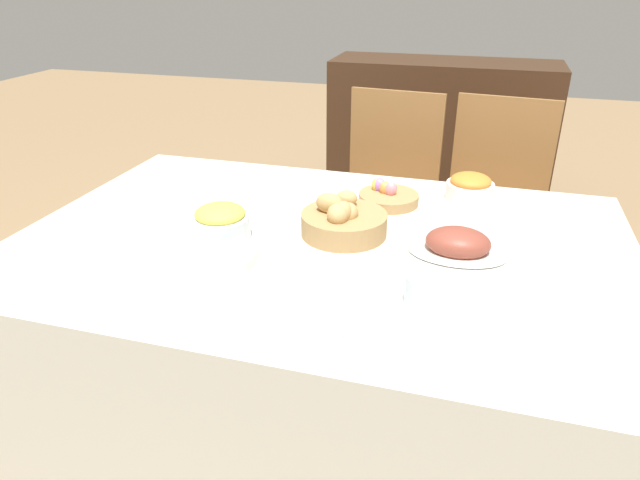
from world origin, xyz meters
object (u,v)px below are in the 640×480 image
at_px(drinking_cup, 420,290).
at_px(chair_far_right, 492,208).
at_px(knife, 359,332).
at_px(butter_dish, 229,260).
at_px(dinner_plate, 296,321).
at_px(ham_platter, 458,244).
at_px(chair_far_center, 386,197).
at_px(spoon, 373,335).
at_px(bread_basket, 343,221).
at_px(sideboard, 439,144).
at_px(fork, 236,312).
at_px(pineapple_bowl, 221,222).
at_px(egg_basket, 387,196).
at_px(carrot_bowl, 470,188).

bearing_deg(drinking_cup, chair_far_right, 81.76).
height_order(knife, butter_dish, butter_dish).
distance_m(dinner_plate, knife, 0.15).
bearing_deg(butter_dish, ham_platter, 22.96).
height_order(ham_platter, butter_dish, ham_platter).
height_order(chair_far_center, spoon, chair_far_center).
height_order(chair_far_center, drinking_cup, chair_far_center).
bearing_deg(bread_basket, chair_far_center, 91.33).
relative_size(chair_far_center, sideboard, 0.75).
relative_size(ham_platter, spoon, 1.42).
height_order(bread_basket, ham_platter, bread_basket).
bearing_deg(spoon, fork, 175.77).
bearing_deg(pineapple_bowl, sideboard, 77.09).
relative_size(dinner_plate, drinking_cup, 3.10).
distance_m(chair_far_center, bread_basket, 0.93).
distance_m(pineapple_bowl, knife, 0.61).
relative_size(chair_far_center, egg_basket, 4.77).
distance_m(dinner_plate, butter_dish, 0.33).
height_order(chair_far_center, butter_dish, chair_far_center).
bearing_deg(carrot_bowl, chair_far_right, 78.93).
bearing_deg(dinner_plate, carrot_bowl, 69.00).
distance_m(chair_far_right, knife, 1.41).
bearing_deg(carrot_bowl, butter_dish, -131.71).
bearing_deg(knife, chair_far_center, 101.67).
bearing_deg(bread_basket, fork, -105.49).
bearing_deg(sideboard, spoon, -88.38).
height_order(chair_far_right, drinking_cup, chair_far_right).
xyz_separation_m(chair_far_center, knife, (0.18, -1.37, 0.22)).
xyz_separation_m(ham_platter, butter_dish, (-0.58, -0.24, -0.01)).
bearing_deg(chair_far_right, fork, -106.41).
distance_m(sideboard, ham_platter, 1.94).
xyz_separation_m(chair_far_right, pineapple_bowl, (-0.78, -1.01, 0.27)).
distance_m(chair_far_right, drinking_cup, 1.25).
bearing_deg(chair_far_right, egg_basket, -114.47).
height_order(sideboard, knife, sideboard).
bearing_deg(bread_basket, dinner_plate, -88.50).
height_order(knife, spoon, same).
bearing_deg(fork, knife, 4.23).
height_order(bread_basket, knife, bread_basket).
xyz_separation_m(chair_far_center, pineapple_bowl, (-0.32, -1.01, 0.27)).
relative_size(sideboard, ham_platter, 4.60).
height_order(carrot_bowl, dinner_plate, carrot_bowl).
relative_size(chair_far_right, carrot_bowl, 5.97).
bearing_deg(spoon, egg_basket, 93.69).
xyz_separation_m(bread_basket, ham_platter, (0.33, -0.03, -0.02)).
height_order(chair_far_right, bread_basket, chair_far_right).
height_order(chair_far_center, dinner_plate, chair_far_center).
bearing_deg(carrot_bowl, sideboard, 98.53).
height_order(drinking_cup, butter_dish, drinking_cup).
relative_size(pineapple_bowl, dinner_plate, 0.71).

